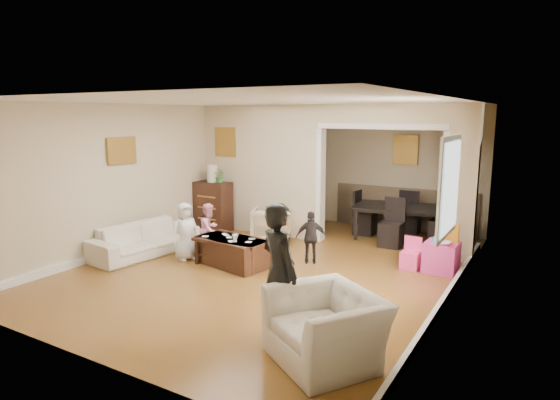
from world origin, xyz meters
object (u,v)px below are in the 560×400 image
Objects in this scene: armchair_front at (325,328)px; child_kneel_a at (185,231)px; adult_person at (279,272)px; table_lamp at (212,173)px; sofa at (145,239)px; child_kneel_b at (209,229)px; dresser at (213,206)px; coffee_table at (232,252)px; coffee_cup at (235,237)px; child_toddler at (311,237)px; dining_table at (401,223)px; play_table at (441,257)px; cyan_cup at (435,240)px; armchair_back at (271,225)px.

child_kneel_a reaches higher than armchair_front.
armchair_front is 0.70× the size of adult_person.
adult_person is at bearing -43.90° from table_lamp.
sofa is 0.85m from child_kneel_a.
child_kneel_b is at bearing -11.67° from adult_person.
dresser is 2.50m from coffee_table.
coffee_cup is 0.87m from child_kneel_b.
child_toddler is at bearing -19.55° from dresser.
adult_person is at bearing -43.90° from dresser.
armchair_front is 5.08m from dining_table.
child_kneel_a is at bearing -158.39° from play_table.
dresser is at bearing -16.85° from adult_person.
adult_person is at bearing -106.36° from cyan_cup.
adult_person is at bearing -105.50° from sofa.
armchair_back is 0.73× the size of child_kneel_a.
cyan_cup is 0.05× the size of adult_person.
sofa reaches higher than coffee_cup.
dresser is 2.85× the size of table_lamp.
armchair_front is at bearing 91.10° from child_toddler.
armchair_back reaches higher than coffee_cup.
child_kneel_a is (-3.84, -1.52, 0.25)m from play_table.
table_lamp reaches higher than armchair_back.
coffee_table is (-2.59, 2.00, -0.12)m from armchair_front.
sofa is at bearing -168.83° from armchair_front.
child_kneel_a is (-2.81, 1.69, -0.27)m from adult_person.
armchair_front is 10.81× the size of coffee_cup.
child_toddler reaches higher than coffee_table.
table_lamp is 2.22m from child_kneel_a.
table_lamp is 0.20× the size of dining_table.
armchair_front is 4.02m from child_kneel_b.
cyan_cup is (4.55, 1.61, 0.23)m from sofa.
coffee_table is (0.22, -1.58, -0.10)m from armchair_back.
child_toddler is (2.81, -1.00, -0.77)m from table_lamp.
child_kneel_a is at bearing -158.53° from cyan_cup.
child_toddler is at bearing -42.80° from child_kneel_a.
table_lamp is 0.30× the size of coffee_table.
armchair_back is 0.47× the size of adult_person.
coffee_cup is at bearing -26.57° from coffee_table.
child_toddler is at bearing -120.36° from dining_table.
coffee_table is at bearing 75.48° from armchair_back.
sofa is at bearing -160.39° from play_table.
cyan_cup is (3.11, -0.26, 0.18)m from armchair_back.
armchair_back is 2.55m from dining_table.
dining_table reaches higher than coffee_table.
child_kneel_b is at bearing -13.73° from child_toddler.
play_table is (4.75, -0.38, -0.28)m from dresser.
play_table is (4.65, 1.66, -0.04)m from sofa.
child_kneel_b is at bearing -53.79° from dresser.
coffee_cup is at bearing -44.03° from dresser.
child_kneel_a is at bearing -64.38° from table_lamp.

